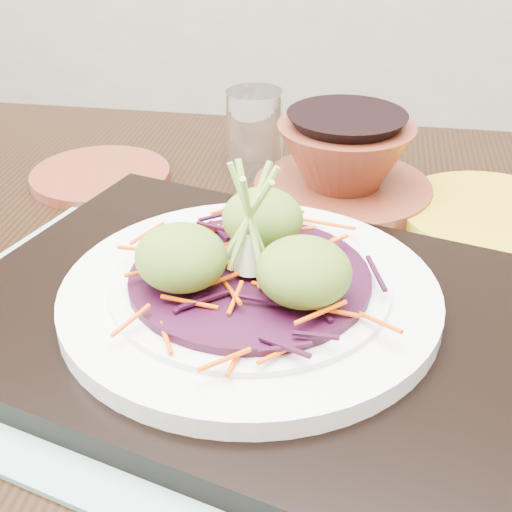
% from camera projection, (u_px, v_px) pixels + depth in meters
% --- Properties ---
extents(dining_table, '(1.32, 0.92, 0.80)m').
position_uv_depth(dining_table, '(258.00, 402.00, 0.62)').
color(dining_table, black).
rests_on(dining_table, ground).
extents(placemat, '(0.56, 0.48, 0.00)m').
position_uv_depth(placemat, '(250.00, 328.00, 0.53)').
color(placemat, gray).
rests_on(placemat, dining_table).
extents(serving_tray, '(0.49, 0.40, 0.02)m').
position_uv_depth(serving_tray, '(250.00, 315.00, 0.53)').
color(serving_tray, black).
rests_on(serving_tray, placemat).
extents(white_plate, '(0.28, 0.28, 0.02)m').
position_uv_depth(white_plate, '(250.00, 294.00, 0.52)').
color(white_plate, silver).
rests_on(white_plate, serving_tray).
extents(cabbage_bed, '(0.17, 0.17, 0.01)m').
position_uv_depth(cabbage_bed, '(250.00, 278.00, 0.51)').
color(cabbage_bed, black).
rests_on(cabbage_bed, white_plate).
extents(carrot_julienne, '(0.21, 0.21, 0.01)m').
position_uv_depth(carrot_julienne, '(250.00, 268.00, 0.51)').
color(carrot_julienne, '#DA4A03').
rests_on(carrot_julienne, cabbage_bed).
extents(guacamole_scoops, '(0.15, 0.13, 0.05)m').
position_uv_depth(guacamole_scoops, '(250.00, 249.00, 0.50)').
color(guacamole_scoops, '#557423').
rests_on(guacamole_scoops, cabbage_bed).
extents(scallion_garnish, '(0.06, 0.06, 0.10)m').
position_uv_depth(scallion_garnish, '(250.00, 222.00, 0.49)').
color(scallion_garnish, '#86B448').
rests_on(scallion_garnish, cabbage_bed).
extents(terracotta_side_plate, '(0.19, 0.19, 0.01)m').
position_uv_depth(terracotta_side_plate, '(101.00, 176.00, 0.76)').
color(terracotta_side_plate, '#5E2616').
rests_on(terracotta_side_plate, dining_table).
extents(water_glass, '(0.07, 0.07, 0.09)m').
position_uv_depth(water_glass, '(254.00, 130.00, 0.77)').
color(water_glass, white).
rests_on(water_glass, dining_table).
extents(terracotta_bowl_set, '(0.24, 0.24, 0.08)m').
position_uv_depth(terracotta_bowl_set, '(344.00, 165.00, 0.72)').
color(terracotta_bowl_set, '#5E2616').
rests_on(terracotta_bowl_set, dining_table).
extents(yellow_plate, '(0.20, 0.20, 0.01)m').
position_uv_depth(yellow_plate, '(492.00, 214.00, 0.69)').
color(yellow_plate, '#B59714').
rests_on(yellow_plate, dining_table).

